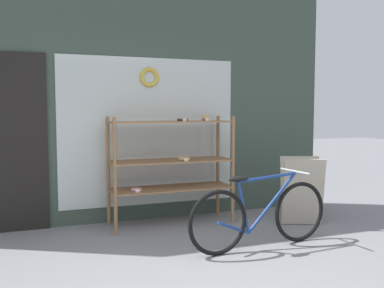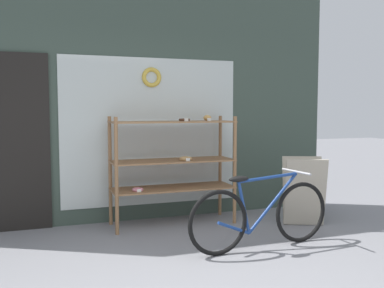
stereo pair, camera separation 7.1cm
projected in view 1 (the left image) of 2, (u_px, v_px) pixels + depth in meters
The scene contains 4 objects.
storefront_facade at pixel (130, 81), 5.46m from camera, with size 5.52×0.13×3.71m.
display_case at pixel (171, 159), 5.32m from camera, with size 1.53×0.51×1.37m.
bicycle at pixel (260, 215), 4.41m from camera, with size 1.67×0.46×0.79m.
sandwich_board at pixel (302, 191), 5.32m from camera, with size 0.60×0.54×0.84m.
Camera 1 is at (-1.24, -2.72, 1.43)m, focal length 40.00 mm.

